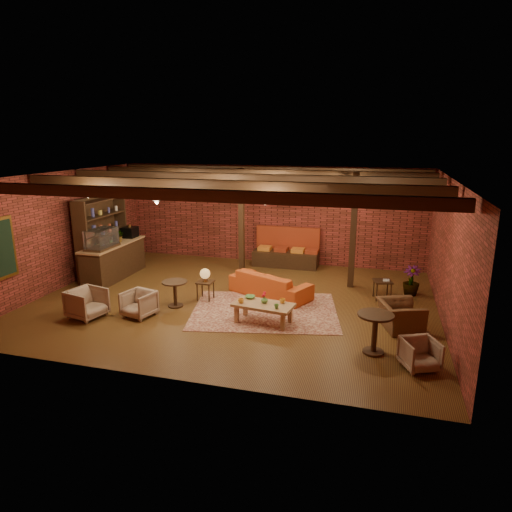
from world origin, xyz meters
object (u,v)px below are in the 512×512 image
(armchair_b, at_px, (139,303))
(armchair_right, at_px, (401,311))
(round_table_left, at_px, (175,289))
(armchair_a, at_px, (87,302))
(coffee_table, at_px, (263,306))
(armchair_far, at_px, (420,353))
(side_table_book, at_px, (383,282))
(round_table_right, at_px, (375,327))
(side_table_lamp, at_px, (205,276))
(sofa, at_px, (270,284))
(plant_tall, at_px, (414,252))

(armchair_b, distance_m, armchair_right, 5.96)
(round_table_left, height_order, armchair_a, armchair_a)
(armchair_a, relative_size, armchair_b, 1.13)
(coffee_table, xyz_separation_m, armchair_far, (3.29, -1.28, -0.10))
(side_table_book, xyz_separation_m, round_table_right, (-0.12, -3.22, 0.08))
(side_table_lamp, bearing_deg, round_table_left, -129.78)
(round_table_left, xyz_separation_m, armchair_a, (-1.67, -1.21, -0.06))
(armchair_b, xyz_separation_m, side_table_book, (5.50, 2.77, 0.13))
(coffee_table, xyz_separation_m, side_table_lamp, (-1.82, 1.07, 0.23))
(coffee_table, distance_m, armchair_far, 3.53)
(armchair_right, height_order, round_table_right, armchair_right)
(sofa, relative_size, side_table_lamp, 2.66)
(round_table_left, xyz_separation_m, armchair_b, (-0.54, -0.82, -0.10))
(armchair_b, bearing_deg, plant_tall, 41.89)
(armchair_right, relative_size, round_table_right, 1.18)
(round_table_left, bearing_deg, side_table_book, 21.40)
(side_table_lamp, bearing_deg, round_table_right, -24.27)
(armchair_a, distance_m, plant_tall, 8.27)
(coffee_table, bearing_deg, armchair_far, -21.23)
(round_table_left, distance_m, side_table_book, 5.33)
(armchair_b, distance_m, plant_tall, 7.10)
(sofa, xyz_separation_m, armchair_a, (-3.76, -2.61, 0.06))
(side_table_lamp, xyz_separation_m, armchair_right, (4.81, -0.61, -0.22))
(round_table_left, bearing_deg, armchair_a, -144.16)
(armchair_b, bearing_deg, round_table_left, 70.69)
(round_table_right, height_order, armchair_far, round_table_right)
(side_table_book, distance_m, armchair_far, 3.70)
(side_table_book, bearing_deg, armchair_b, -153.33)
(armchair_b, xyz_separation_m, plant_tall, (6.24, 3.28, 0.86))
(sofa, height_order, armchair_b, armchair_b)
(round_table_left, bearing_deg, armchair_b, -123.46)
(side_table_lamp, distance_m, side_table_book, 4.60)
(armchair_right, distance_m, round_table_right, 1.43)
(sofa, bearing_deg, side_table_book, -144.42)
(sofa, bearing_deg, round_table_right, 160.53)
(sofa, height_order, side_table_lamp, side_table_lamp)
(sofa, relative_size, round_table_right, 2.74)
(coffee_table, bearing_deg, armchair_b, -172.01)
(armchair_a, xyz_separation_m, plant_tall, (7.37, 3.67, 0.81))
(sofa, distance_m, coffee_table, 1.83)
(round_table_left, distance_m, armchair_far, 5.91)
(coffee_table, relative_size, armchair_right, 1.49)
(side_table_lamp, relative_size, round_table_left, 1.28)
(sofa, relative_size, armchair_b, 3.30)
(armchair_a, bearing_deg, coffee_table, -65.31)
(sofa, xyz_separation_m, round_table_left, (-2.09, -1.40, 0.12))
(side_table_lamp, bearing_deg, plant_tall, 19.31)
(sofa, bearing_deg, armchair_a, 59.52)
(round_table_left, bearing_deg, round_table_right, -14.81)
(round_table_right, bearing_deg, coffee_table, 160.65)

